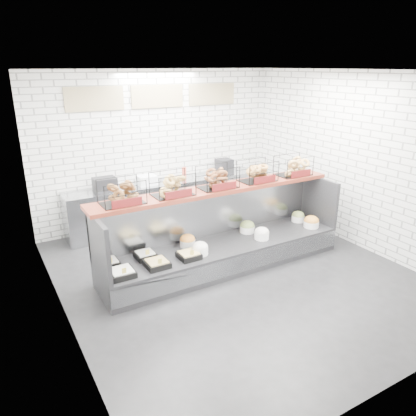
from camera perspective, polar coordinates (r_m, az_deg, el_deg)
ground at (r=6.40m, az=3.71°, el=-9.17°), size 5.50×5.50×0.00m
room_shell at (r=6.20m, az=0.99°, el=10.16°), size 5.02×5.51×3.01m
display_case at (r=6.50m, az=2.04°, el=-5.42°), size 4.00×0.90×1.20m
bagel_shelf at (r=6.28m, az=1.35°, el=3.97°), size 4.10×0.50×0.40m
prep_counter at (r=8.17m, az=-5.72°, el=0.86°), size 4.00×0.60×1.20m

